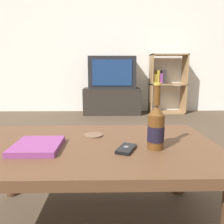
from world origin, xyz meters
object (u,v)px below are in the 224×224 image
at_px(bookshelf, 165,82).
at_px(cell_phone, 126,149).
at_px(television, 112,72).
at_px(tv_stand, 112,101).
at_px(beer_bottle, 156,127).
at_px(table_book, 38,146).

relative_size(bookshelf, cell_phone, 7.86).
bearing_deg(bookshelf, television, -175.98).
relative_size(tv_stand, beer_bottle, 3.45).
distance_m(bookshelf, cell_phone, 3.04).
bearing_deg(bookshelf, beer_bottle, -105.33).
distance_m(beer_bottle, cell_phone, 0.15).
bearing_deg(tv_stand, cell_phone, -89.90).
relative_size(tv_stand, cell_phone, 7.47).
height_order(tv_stand, television, television).
height_order(television, bookshelf, bookshelf).
height_order(television, cell_phone, television).
bearing_deg(cell_phone, bookshelf, 95.05).
relative_size(cell_phone, table_book, 0.59).
bearing_deg(tv_stand, table_book, -97.42).
relative_size(television, beer_bottle, 2.77).
relative_size(television, bookshelf, 0.76).
xyz_separation_m(tv_stand, bookshelf, (0.92, 0.06, 0.31)).
bearing_deg(table_book, bookshelf, 65.81).
distance_m(tv_stand, bookshelf, 0.97).
bearing_deg(beer_bottle, television, 92.63).
xyz_separation_m(television, beer_bottle, (0.13, -2.81, -0.20)).
relative_size(tv_stand, television, 1.25).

